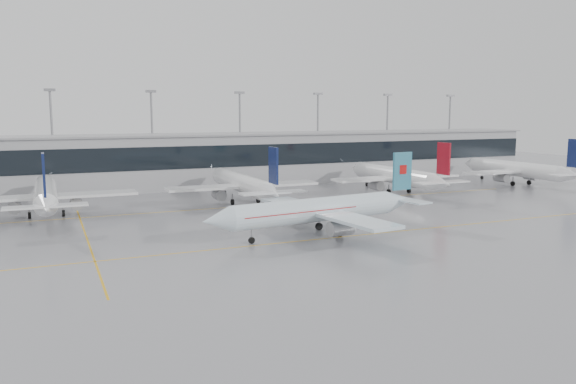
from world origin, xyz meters
name	(u,v)px	position (x,y,z in m)	size (l,w,h in m)	color
ground	(322,239)	(0.00, 0.00, 0.00)	(320.00, 320.00, 0.00)	gray
taxi_line_main	(322,239)	(0.00, 0.00, 0.01)	(120.00, 0.25, 0.01)	#E6A30E
taxi_line_north	(250,206)	(0.00, 30.00, 0.01)	(120.00, 0.25, 0.01)	#E6A30E
taxi_line_cross	(86,236)	(-30.00, 15.00, 0.01)	(0.25, 60.00, 0.01)	#E6A30E
terminal	(204,161)	(0.00, 62.00, 6.00)	(180.00, 15.00, 12.00)	#9E9EA2
terminal_glass	(213,157)	(0.00, 54.45, 7.50)	(180.00, 0.20, 5.00)	black
terminal_roof	(204,135)	(0.00, 62.00, 12.20)	(182.00, 16.00, 0.40)	gray
light_masts	(197,129)	(0.00, 68.00, 13.34)	(156.40, 1.00, 22.60)	gray
air_canada_jet	(322,210)	(1.35, 2.73, 3.56)	(36.03, 28.90, 11.26)	white
parked_jet_b	(46,195)	(-35.00, 33.69, 3.71)	(29.64, 36.96, 11.72)	white
parked_jet_c	(243,184)	(0.00, 33.69, 3.71)	(29.64, 36.96, 11.72)	white
parked_jet_d	(396,176)	(35.00, 33.69, 3.71)	(29.64, 36.96, 11.72)	white
parked_jet_e	(518,169)	(70.00, 33.69, 3.71)	(29.64, 36.96, 11.72)	white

